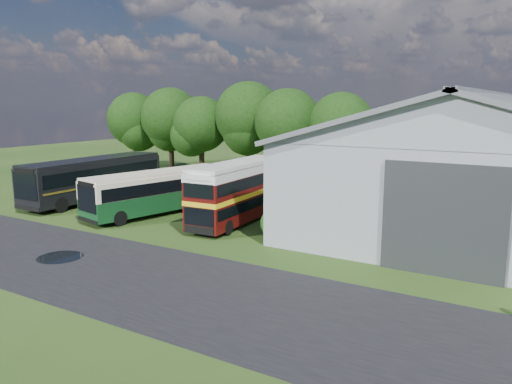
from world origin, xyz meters
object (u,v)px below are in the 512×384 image
Objects in this scene: bus_maroon_double at (239,192)px; bus_green_single at (158,191)px; bus_dark_single at (95,178)px; storage_shed at (483,157)px.

bus_green_single is at bearing -176.08° from bus_maroon_double.
bus_dark_single is at bearing -175.36° from bus_green_single.
bus_dark_single is (-7.31, 0.89, 0.20)m from bus_green_single.
storage_shed is 2.28× the size of bus_green_single.
storage_shed reaches higher than bus_green_single.
bus_green_single is 7.37m from bus_dark_single.
storage_shed reaches higher than bus_dark_single.
bus_maroon_double reaches higher than bus_green_single.
storage_shed is at bearing 15.91° from bus_dark_single.
bus_maroon_double is at bearing 18.97° from bus_green_single.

